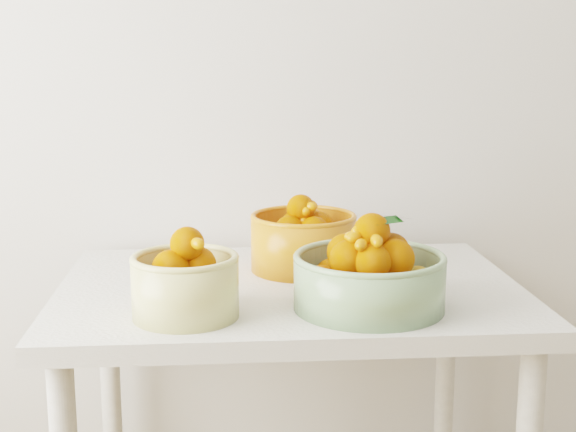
% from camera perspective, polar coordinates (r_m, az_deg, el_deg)
% --- Properties ---
extents(table, '(1.00, 0.70, 0.75)m').
position_cam_1_polar(table, '(1.78, 0.12, -7.83)').
color(table, silver).
rests_on(table, ground).
extents(bowl_cream, '(0.27, 0.27, 0.18)m').
position_cam_1_polar(bowl_cream, '(1.53, -7.34, -4.76)').
color(bowl_cream, '#D8CB81').
rests_on(bowl_cream, table).
extents(bowl_green, '(0.37, 0.37, 0.19)m').
position_cam_1_polar(bowl_green, '(1.58, 5.78, -4.26)').
color(bowl_green, '#83A576').
rests_on(bowl_green, table).
extents(bowl_orange, '(0.25, 0.25, 0.18)m').
position_cam_1_polar(bowl_orange, '(1.86, 1.09, -1.74)').
color(bowl_orange, orange).
rests_on(bowl_orange, table).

